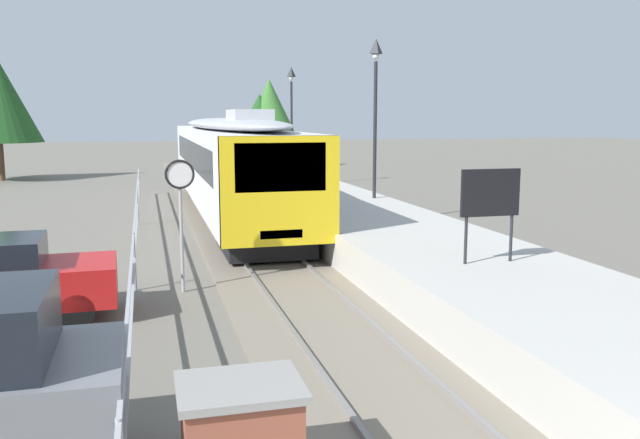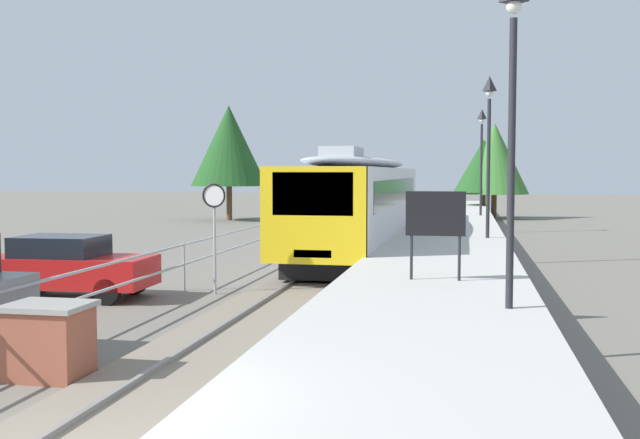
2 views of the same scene
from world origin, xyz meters
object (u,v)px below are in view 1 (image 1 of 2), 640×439
Objects in this scene: speed_limit_sign at (180,192)px; platform_lamp_mid_platform at (376,88)px; commuter_train at (231,160)px; platform_lamp_far_end at (291,99)px; platform_notice_board at (490,196)px; brick_utility_cabinet at (241,437)px.

platform_lamp_mid_platform is at bearing 47.48° from speed_limit_sign.
platform_lamp_far_end is at bearing 66.70° from commuter_train.
commuter_train is 6.55× the size of speed_limit_sign.
platform_notice_board is 0.64× the size of speed_limit_sign.
platform_notice_board is at bearing -93.18° from platform_lamp_far_end.
brick_utility_cabinet is (-5.51, -5.16, -1.61)m from platform_notice_board.
platform_lamp_mid_platform is at bearing 82.75° from platform_notice_board.
platform_lamp_far_end is (0.00, 13.19, 0.00)m from platform_lamp_mid_platform.
commuter_train is at bearing 77.00° from speed_limit_sign.
platform_notice_board is 7.72m from brick_utility_cabinet.
speed_limit_sign is at bearing -108.46° from platform_lamp_far_end.
platform_notice_board reaches higher than brick_utility_cabinet.
speed_limit_sign is (-6.92, -20.74, -2.50)m from platform_lamp_far_end.
speed_limit_sign is (-6.92, -7.55, -2.50)m from platform_lamp_mid_platform.
platform_lamp_mid_platform is 1.00× the size of platform_lamp_far_end.
commuter_train is 3.44× the size of platform_lamp_far_end.
speed_limit_sign is at bearing -103.00° from commuter_train.
commuter_train is 15.19× the size of brick_utility_cabinet.
speed_limit_sign is 2.32× the size of brick_utility_cabinet.
commuter_train is 11.89m from platform_lamp_far_end.
brick_utility_cabinet is at bearing -89.17° from speed_limit_sign.
speed_limit_sign is (-5.62, 2.68, -0.06)m from platform_notice_board.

